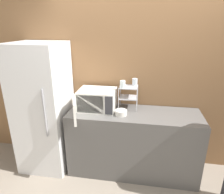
# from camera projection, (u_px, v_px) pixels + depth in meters

# --- Properties ---
(ground_plane) EXTENTS (12.00, 12.00, 0.00)m
(ground_plane) POSITION_uv_depth(u_px,v_px,m) (130.00, 184.00, 2.76)
(ground_plane) COLOR gray
(wall_back) EXTENTS (8.00, 0.06, 2.60)m
(wall_back) POSITION_uv_depth(u_px,v_px,m) (137.00, 81.00, 2.92)
(wall_back) COLOR olive
(wall_back) RESTS_ON ground_plane
(counter) EXTENTS (1.81, 0.61, 0.94)m
(counter) POSITION_uv_depth(u_px,v_px,m) (133.00, 142.00, 2.88)
(counter) COLOR #595654
(counter) RESTS_ON ground_plane
(microwave) EXTENTS (0.54, 0.78, 0.29)m
(microwave) POSITION_uv_depth(u_px,v_px,m) (96.00, 100.00, 2.78)
(microwave) COLOR silver
(microwave) RESTS_ON counter
(dish_rack) EXTENTS (0.26, 0.23, 0.32)m
(dish_rack) POSITION_uv_depth(u_px,v_px,m) (128.00, 93.00, 2.80)
(dish_rack) COLOR #B2B2B7
(dish_rack) RESTS_ON counter
(glass_front_left) EXTENTS (0.08, 0.08, 0.10)m
(glass_front_left) POSITION_uv_depth(u_px,v_px,m) (123.00, 84.00, 2.70)
(glass_front_left) COLOR silver
(glass_front_left) RESTS_ON dish_rack
(glass_back_right) EXTENTS (0.08, 0.08, 0.10)m
(glass_back_right) POSITION_uv_depth(u_px,v_px,m) (135.00, 82.00, 2.81)
(glass_back_right) COLOR silver
(glass_back_right) RESTS_ON dish_rack
(bowl) EXTENTS (0.16, 0.16, 0.07)m
(bowl) POSITION_uv_depth(u_px,v_px,m) (121.00, 113.00, 2.65)
(bowl) COLOR silver
(bowl) RESTS_ON counter
(refrigerator) EXTENTS (0.69, 0.71, 1.86)m
(refrigerator) POSITION_uv_depth(u_px,v_px,m) (44.00, 108.00, 2.89)
(refrigerator) COLOR white
(refrigerator) RESTS_ON ground_plane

